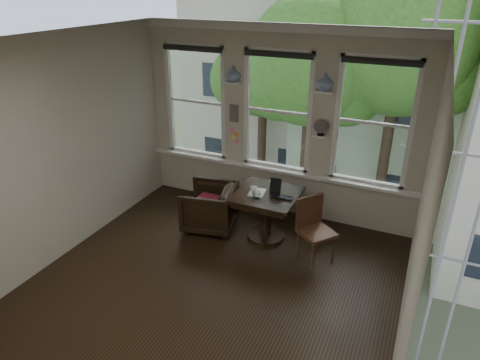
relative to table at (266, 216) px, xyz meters
The scene contains 25 objects.
ground 1.36m from the table, 99.37° to the right, with size 4.50×4.50×0.00m, color black.
ceiling 2.93m from the table, 99.37° to the right, with size 4.50×4.50×0.00m, color silver.
wall_back 1.50m from the table, 102.46° to the left, with size 4.50×4.50×0.00m, color beige.
wall_front 3.72m from the table, 93.44° to the right, with size 4.50×4.50×0.00m, color beige.
wall_left 3.00m from the table, 152.39° to the right, with size 4.50×4.50×0.00m, color beige.
wall_right 2.66m from the table, 32.30° to the right, with size 4.50×4.50×0.00m, color beige.
window_left 2.33m from the table, 149.95° to the left, with size 1.10×0.12×1.90m, color white, non-canonical shape.
window_center 1.65m from the table, 102.46° to the left, with size 1.10×0.12×1.90m, color white, non-canonical shape.
window_right 2.05m from the table, 37.86° to the left, with size 1.10×0.12×1.90m, color white, non-canonical shape.
shelf_left 2.14m from the table, 137.41° to the left, with size 0.26×0.16×0.03m, color white.
shelf_right 2.00m from the table, 59.26° to the left, with size 0.26×0.16×0.03m, color white.
intercom 1.78m from the table, 136.43° to the left, with size 0.14×0.06×0.28m, color #59544F.
sticky_notes 1.56m from the table, 136.27° to the left, with size 0.16×0.01×0.24m, color pink, non-canonical shape.
desk_fan 1.52m from the table, 58.67° to the left, with size 0.20×0.20×0.24m, color #59544F, non-canonical shape.
vase_left 2.26m from the table, 137.41° to the left, with size 0.24×0.24×0.25m, color silver.
vase_right 2.12m from the table, 59.26° to the left, with size 0.24×0.24×0.25m, color silver.
table is the anchor object (origin of this frame).
armchair_left 0.91m from the table, behind, with size 0.76×0.78×0.71m, color black.
cushion_red 0.92m from the table, behind, with size 0.45×0.45×0.06m, color maroon.
side_chair_right 0.88m from the table, 17.92° to the right, with size 0.42×0.42×0.92m, color #422117, non-canonical shape.
laptop 0.46m from the table, 19.83° to the right, with size 0.31×0.20×0.02m, color black.
mug 0.46m from the table, 162.22° to the right, with size 0.10×0.10×0.09m, color white.
drinking_glass 0.47m from the table, 114.27° to the right, with size 0.11×0.11×0.09m, color white.
tablet 0.50m from the table, 40.53° to the left, with size 0.16×0.02×0.22m, color black.
papers 0.40m from the table, 166.93° to the right, with size 0.22×0.30×0.00m, color silver.
Camera 1 is at (2.15, -3.90, 3.55)m, focal length 32.00 mm.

